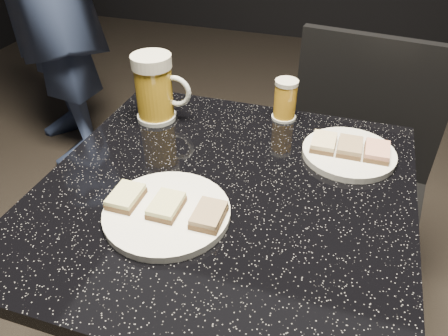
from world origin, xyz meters
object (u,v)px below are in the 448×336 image
Objects in this scene: beer_mug at (155,88)px; beer_tumbler at (285,100)px; plate_large at (167,213)px; table at (224,274)px; chair at (348,178)px; plate_small at (349,153)px.

beer_tumbler is (0.29, 0.09, -0.03)m from beer_mug.
beer_tumbler is at bearing 72.74° from plate_large.
chair is at bearing 62.75° from table.
chair is at bearing 86.11° from plate_small.
plate_small is 1.22× the size of beer_mug.
plate_small is 0.38m from table.
beer_tumbler is at bearing 18.00° from beer_mug.
plate_large is 1.16× the size of plate_small.
beer_mug reaches higher than plate_large.
table is at bearing 54.40° from plate_large.
beer_mug reaches higher than chair.
beer_tumbler reaches higher than plate_small.
beer_tumbler is (0.05, 0.30, 0.29)m from table.
chair reaches higher than table.
beer_mug is at bearing 138.13° from table.
beer_mug is at bearing 176.93° from plate_small.
table is at bearing -139.19° from plate_small.
table is (-0.22, -0.19, -0.25)m from plate_small.
plate_small is 0.20m from beer_tumbler.
plate_small is at bearing -35.91° from beer_tumbler.
plate_small is 0.37m from chair.
plate_large is 1.42× the size of beer_mug.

